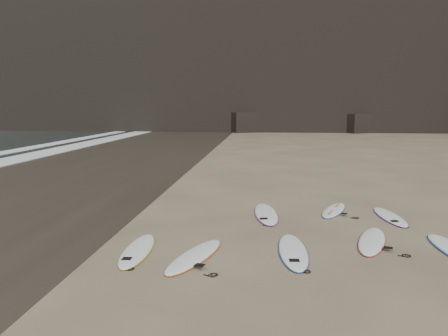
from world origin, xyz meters
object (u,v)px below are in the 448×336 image
object	(u,v)px
surfboard_1	(293,251)
surfboard_7	(390,216)
surfboard_0	(195,256)
surfboard_2	(372,240)
surfboard_11	(138,250)
surfboard_5	(266,213)
surfboard_6	(334,210)

from	to	relation	value
surfboard_1	surfboard_7	bearing A→B (deg)	46.45
surfboard_0	surfboard_2	distance (m)	4.44
surfboard_1	surfboard_11	distance (m)	3.57
surfboard_0	surfboard_1	size ratio (longest dim) A/B	0.96
surfboard_5	surfboard_11	size ratio (longest dim) A/B	1.11
surfboard_6	surfboard_0	bearing A→B (deg)	-108.27
surfboard_0	surfboard_6	xyz separation A→B (m)	(3.74, 4.64, -0.00)
surfboard_2	surfboard_6	distance (m)	3.18
surfboard_1	surfboard_6	size ratio (longest dim) A/B	1.16
surfboard_7	surfboard_1	bearing A→B (deg)	-136.40
surfboard_5	surfboard_6	bearing A→B (deg)	12.46
surfboard_0	surfboard_5	world-z (taller)	surfboard_5
surfboard_1	surfboard_2	xyz separation A→B (m)	(1.99, 0.97, -0.00)
surfboard_2	surfboard_1	bearing A→B (deg)	-136.29
surfboard_2	surfboard_5	world-z (taller)	surfboard_5
surfboard_1	surfboard_2	distance (m)	2.21
surfboard_0	surfboard_6	distance (m)	5.96
surfboard_0	surfboard_2	bearing A→B (deg)	36.56
surfboard_1	surfboard_0	bearing A→B (deg)	-168.28
surfboard_1	surfboard_7	size ratio (longest dim) A/B	1.09
surfboard_11	surfboard_1	bearing A→B (deg)	1.16
surfboard_11	surfboard_5	bearing A→B (deg)	48.36
surfboard_2	surfboard_6	bearing A→B (deg)	115.57
surfboard_2	surfboard_11	xyz separation A→B (m)	(-5.56, -1.22, -0.00)
surfboard_0	surfboard_7	size ratio (longest dim) A/B	1.05
surfboard_1	surfboard_11	size ratio (longest dim) A/B	1.06
surfboard_2	surfboard_7	size ratio (longest dim) A/B	1.04
surfboard_1	surfboard_5	world-z (taller)	surfboard_5
surfboard_1	surfboard_11	world-z (taller)	surfboard_1
surfboard_2	surfboard_5	bearing A→B (deg)	154.08
surfboard_6	surfboard_7	size ratio (longest dim) A/B	0.94
surfboard_6	surfboard_7	bearing A→B (deg)	-3.22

